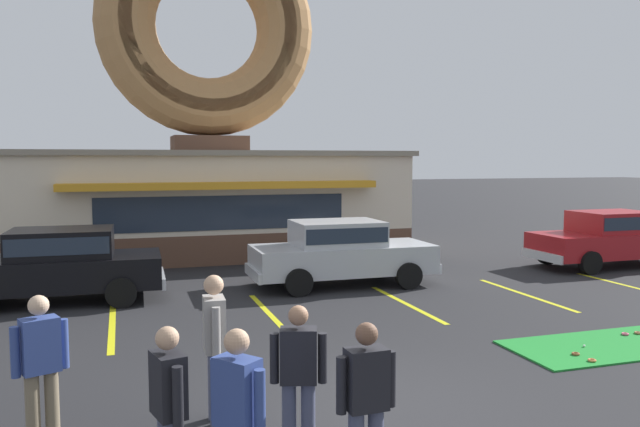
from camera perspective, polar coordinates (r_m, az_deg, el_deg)
name	(u,v)px	position (r m, az deg, el deg)	size (l,w,h in m)	color
ground_plane	(379,407)	(8.21, 5.40, -17.20)	(160.00, 160.00, 0.00)	#232326
donut_shop_building	(209,140)	(21.13, -10.08, 6.65)	(12.30, 6.75, 10.96)	brown
putting_mat	(610,345)	(11.62, 25.01, -10.88)	(3.46, 1.59, 0.03)	#1E842D
mini_donut_near_left	(638,333)	(12.50, 27.06, -9.69)	(0.13, 0.13, 0.04)	#A5724C
mini_donut_near_right	(576,354)	(10.81, 22.33, -11.78)	(0.13, 0.13, 0.04)	brown
mini_donut_mid_left	(592,360)	(10.58, 23.61, -12.19)	(0.13, 0.13, 0.04)	#D17F47
mini_donut_mid_centre	(625,334)	(12.33, 26.13, -9.86)	(0.13, 0.13, 0.04)	#D8667F
golf_ball	(584,346)	(11.29, 23.00, -11.07)	(0.04, 0.04, 0.04)	white
car_red	(609,237)	(19.82, 24.92, -1.92)	(4.57, 2.00, 1.60)	maroon
car_silver	(341,250)	(15.30, 1.90, -3.38)	(4.57, 2.00, 1.60)	#B2B5BA
car_black	(58,263)	(14.62, -22.86, -4.16)	(4.60, 2.06, 1.60)	black
pedestrian_blue_sweater_man	(366,399)	(6.03, 4.25, -16.55)	(0.60, 0.26, 1.61)	#474C66
pedestrian_hooded_kid	(169,405)	(6.03, -13.67, -16.65)	(0.33, 0.58, 1.61)	#474C66
pedestrian_leather_jacket_man	(214,341)	(7.51, -9.63, -11.41)	(0.26, 0.60, 1.76)	#474C66
pedestrian_clipboard_woman	(298,373)	(6.69, -1.98, -14.38)	(0.57, 0.34, 1.60)	#474C66
pedestrian_beanie_man	(238,414)	(5.63, -7.55, -17.73)	(0.42, 0.49, 1.67)	slate
pedestrian_crossing_woman	(41,363)	(7.53, -24.17, -12.33)	(0.56, 0.36, 1.65)	#7F7056
parking_stripe_left	(112,326)	(12.38, -18.48, -9.75)	(0.12, 3.60, 0.01)	yellow
parking_stripe_mid_left	(270,314)	(12.69, -4.63, -9.15)	(0.12, 3.60, 0.01)	yellow
parking_stripe_centre	(406,304)	(13.66, 7.85, -8.16)	(0.12, 3.60, 0.01)	yellow
parking_stripe_mid_right	(525,294)	(15.17, 18.20, -7.04)	(0.12, 3.60, 0.01)	yellow
parking_stripe_right	(629,286)	(17.08, 26.43, -5.98)	(0.12, 3.60, 0.01)	yellow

